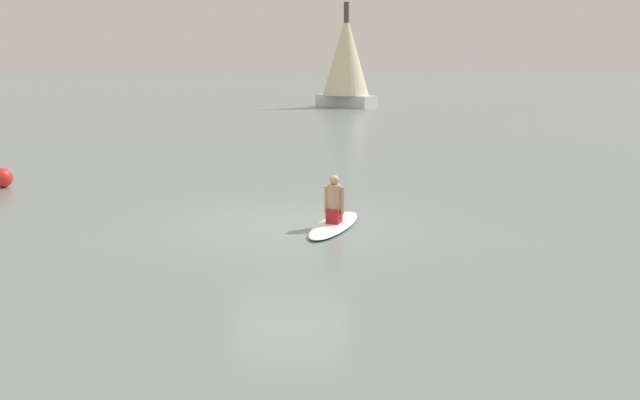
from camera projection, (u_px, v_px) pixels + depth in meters
The scene contains 5 objects.
ground_plane at pixel (291, 225), 14.06m from camera, with size 400.00×400.00×0.00m, color slate.
surfboard at pixel (334, 225), 13.90m from camera, with size 2.63×0.74×0.11m, color white.
person_paddler at pixel (334, 201), 13.78m from camera, with size 0.41×0.46×1.05m.
sailboat_center_horizon at pixel (346, 59), 51.26m from camera, with size 5.34×5.34×8.29m.
buoy_marker at pixel (2, 178), 18.31m from camera, with size 0.56×0.56×0.56m, color red.
Camera 1 is at (-13.57, -1.42, 3.52)m, focal length 35.58 mm.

